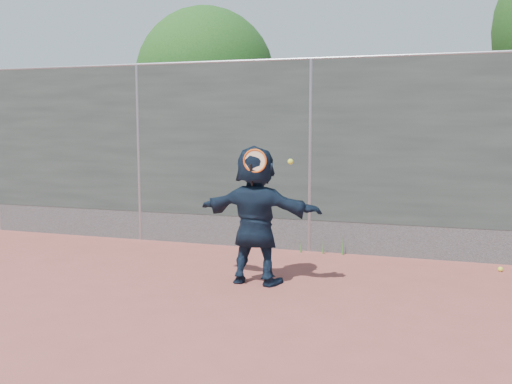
% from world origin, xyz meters
% --- Properties ---
extents(ground, '(80.00, 80.00, 0.00)m').
position_xyz_m(ground, '(0.00, 0.00, 0.00)').
color(ground, '#9E4C42').
rests_on(ground, ground).
extents(player, '(1.65, 0.62, 1.75)m').
position_xyz_m(player, '(-0.25, 1.51, 0.87)').
color(player, '#122032').
rests_on(player, ground).
extents(ball_ground, '(0.07, 0.07, 0.07)m').
position_xyz_m(ball_ground, '(2.77, 3.05, 0.03)').
color(ball_ground, '#D5E532').
rests_on(ball_ground, ground).
extents(fence, '(20.00, 0.06, 3.03)m').
position_xyz_m(fence, '(-0.00, 3.50, 1.58)').
color(fence, '#38423D').
rests_on(fence, ground).
extents(swing_action, '(0.61, 0.13, 0.51)m').
position_xyz_m(swing_action, '(-0.16, 1.31, 1.55)').
color(swing_action, '#DB5414').
rests_on(swing_action, ground).
extents(tree_left, '(3.15, 3.00, 4.53)m').
position_xyz_m(tree_left, '(-2.85, 6.55, 2.94)').
color(tree_left, '#382314').
rests_on(tree_left, ground).
extents(weed_clump, '(0.68, 0.07, 0.30)m').
position_xyz_m(weed_clump, '(0.29, 3.38, 0.13)').
color(weed_clump, '#387226').
rests_on(weed_clump, ground).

